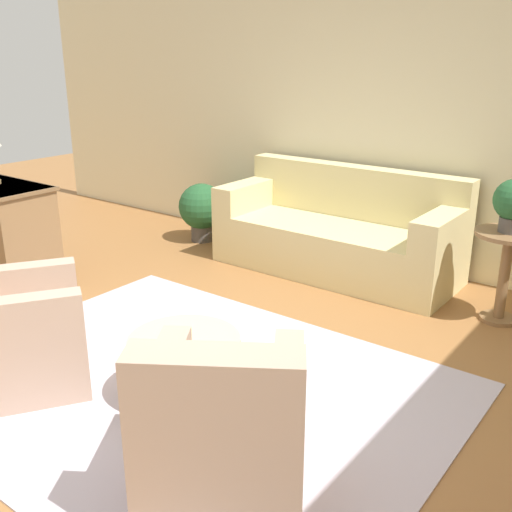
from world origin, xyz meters
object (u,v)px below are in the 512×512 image
(couch, at_px, (338,235))
(armchair_right, at_px, (224,439))
(armchair_left, at_px, (9,334))
(side_table, at_px, (506,262))
(potted_plant_floor, at_px, (202,208))
(ottoman_table, at_px, (185,360))

(couch, bearing_deg, armchair_right, -69.17)
(couch, distance_m, armchair_right, 3.26)
(armchair_left, xyz_separation_m, side_table, (2.12, 2.81, 0.12))
(armchair_right, xyz_separation_m, potted_plant_floor, (-2.81, 2.97, 0.00))
(couch, height_order, armchair_left, couch)
(ottoman_table, relative_size, side_table, 0.92)
(armchair_left, distance_m, potted_plant_floor, 3.16)
(couch, xyz_separation_m, ottoman_table, (0.41, -2.51, -0.08))
(couch, distance_m, potted_plant_floor, 1.65)
(armchair_right, height_order, potted_plant_floor, armchair_right)
(potted_plant_floor, bearing_deg, ottoman_table, -49.80)
(side_table, bearing_deg, armchair_right, -98.38)
(armchair_right, bearing_deg, potted_plant_floor, 133.40)
(couch, distance_m, armchair_left, 3.09)
(potted_plant_floor, bearing_deg, side_table, -2.72)
(side_table, xyz_separation_m, potted_plant_floor, (-3.22, 0.15, -0.12))
(couch, height_order, potted_plant_floor, couch)
(armchair_left, relative_size, side_table, 1.43)
(side_table, distance_m, potted_plant_floor, 3.23)
(side_table, bearing_deg, potted_plant_floor, 177.28)
(armchair_right, xyz_separation_m, ottoman_table, (-0.75, 0.53, -0.09))
(armchair_left, distance_m, ottoman_table, 1.10)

